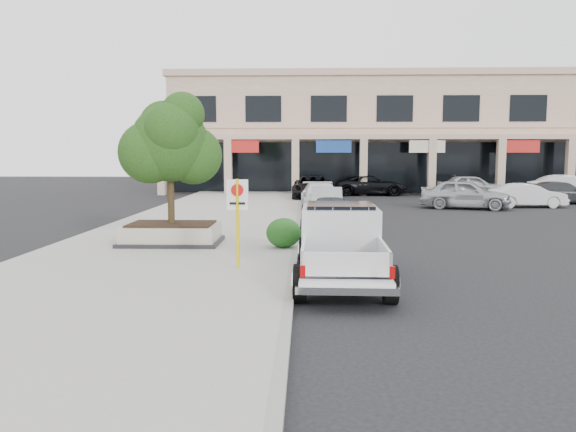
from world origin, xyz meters
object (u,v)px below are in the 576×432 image
(curb_car_c, at_px, (321,196))
(curb_car_a, at_px, (330,213))
(planter, at_px, (172,234))
(lot_car_f, at_px, (569,188))
(no_parking_sign, at_px, (238,211))
(lot_car_e, at_px, (472,186))
(pickup_truck, at_px, (341,245))
(lot_car_c, at_px, (561,193))
(curb_car_d, at_px, (313,187))
(curb_car_b, at_px, (327,202))
(lot_car_b, at_px, (528,195))
(lot_car_a, at_px, (465,194))
(lot_car_d, at_px, (371,185))
(planter_tree, at_px, (175,144))

(curb_car_c, bearing_deg, curb_car_a, -91.85)
(planter, bearing_deg, lot_car_f, 41.94)
(no_parking_sign, height_order, curb_car_a, no_parking_sign)
(lot_car_e, distance_m, lot_car_f, 6.18)
(planter, height_order, pickup_truck, pickup_truck)
(lot_car_f, bearing_deg, lot_car_c, 146.86)
(planter, xyz_separation_m, curb_car_d, (4.88, 19.71, 0.34))
(curb_car_b, xyz_separation_m, lot_car_b, (11.75, 5.00, -0.02))
(curb_car_c, distance_m, lot_car_b, 12.07)
(no_parking_sign, distance_m, curb_car_a, 8.91)
(lot_car_a, height_order, lot_car_e, lot_car_a)
(curb_car_c, relative_size, lot_car_c, 1.09)
(lot_car_c, bearing_deg, no_parking_sign, 135.57)
(curb_car_a, height_order, lot_car_d, lot_car_d)
(curb_car_a, height_order, lot_car_e, lot_car_e)
(curb_car_c, bearing_deg, planter_tree, -114.66)
(lot_car_e, xyz_separation_m, lot_car_f, (5.87, -1.93, 0.02))
(lot_car_b, height_order, lot_car_f, lot_car_f)
(curb_car_d, xyz_separation_m, lot_car_b, (12.31, -5.15, -0.13))
(planter_tree, distance_m, lot_car_f, 29.39)
(planter, height_order, lot_car_f, lot_car_f)
(no_parking_sign, distance_m, lot_car_c, 27.35)
(planter_tree, relative_size, lot_car_b, 0.96)
(curb_car_c, bearing_deg, curb_car_d, 89.81)
(pickup_truck, xyz_separation_m, lot_car_c, (14.93, 21.83, -0.23))
(curb_car_b, xyz_separation_m, curb_car_c, (-0.21, 3.46, 0.03))
(curb_car_a, height_order, lot_car_b, curb_car_a)
(lot_car_c, relative_size, lot_car_e, 0.99)
(planter_tree, bearing_deg, lot_car_c, 40.12)
(curb_car_b, xyz_separation_m, curb_car_d, (-0.55, 10.16, 0.10))
(pickup_truck, distance_m, lot_car_a, 19.99)
(lot_car_d, relative_size, lot_car_e, 1.11)
(lot_car_d, bearing_deg, curb_car_d, 131.82)
(pickup_truck, xyz_separation_m, curb_car_a, (0.14, 9.29, -0.22))
(lot_car_e, bearing_deg, curb_car_c, 128.84)
(pickup_truck, relative_size, curb_car_d, 0.99)
(curb_car_a, height_order, curb_car_b, curb_car_b)
(planter_tree, relative_size, lot_car_a, 0.82)
(curb_car_b, bearing_deg, lot_car_d, 76.74)
(curb_car_c, relative_size, lot_car_e, 1.07)
(curb_car_d, bearing_deg, curb_car_a, -87.17)
(lot_car_b, bearing_deg, curb_car_b, 111.71)
(lot_car_b, bearing_deg, lot_car_d, 39.83)
(planter, distance_m, curb_car_c, 14.03)
(planter, relative_size, lot_car_e, 0.67)
(curb_car_a, bearing_deg, planter, -138.83)
(lot_car_c, bearing_deg, planter_tree, 125.60)
(curb_car_b, bearing_deg, lot_car_a, 28.53)
(lot_car_b, bearing_deg, planter_tree, 128.85)
(lot_car_a, relative_size, lot_car_f, 0.97)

